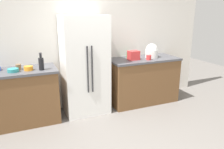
% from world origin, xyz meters
% --- Properties ---
extents(kitchen_back_panel, '(5.27, 0.10, 2.79)m').
position_xyz_m(kitchen_back_panel, '(0.00, 1.93, 1.39)').
color(kitchen_back_panel, silver).
rests_on(kitchen_back_panel, ground_plane).
extents(counter_left, '(1.27, 0.67, 0.94)m').
position_xyz_m(counter_left, '(-1.29, 1.55, 0.47)').
color(counter_left, brown).
rests_on(counter_left, ground_plane).
extents(counter_right, '(1.43, 0.67, 0.94)m').
position_xyz_m(counter_right, '(1.11, 1.55, 0.47)').
color(counter_right, brown).
rests_on(counter_right, ground_plane).
extents(refrigerator, '(0.80, 0.63, 1.81)m').
position_xyz_m(refrigerator, '(-0.13, 1.56, 0.90)').
color(refrigerator, white).
rests_on(refrigerator, ground_plane).
extents(toaster, '(0.21, 0.17, 0.18)m').
position_xyz_m(toaster, '(0.85, 1.51, 1.03)').
color(toaster, red).
rests_on(toaster, counter_right).
extents(rice_cooker, '(0.26, 0.26, 0.29)m').
position_xyz_m(rice_cooker, '(1.30, 1.57, 1.06)').
color(rice_cooker, white).
rests_on(rice_cooker, counter_right).
extents(bottle_a, '(0.08, 0.08, 0.28)m').
position_xyz_m(bottle_a, '(-0.90, 1.41, 1.05)').
color(bottle_a, black).
rests_on(bottle_a, counter_left).
extents(cup_a, '(0.09, 0.09, 0.11)m').
position_xyz_m(cup_a, '(0.86, 1.74, 0.99)').
color(cup_a, green).
rests_on(cup_a, counter_right).
extents(cup_b, '(0.10, 0.10, 0.09)m').
position_xyz_m(cup_b, '(1.13, 1.39, 0.98)').
color(cup_b, red).
rests_on(cup_b, counter_right).
extents(cup_c, '(0.09, 0.09, 0.09)m').
position_xyz_m(cup_c, '(-1.25, 1.59, 0.98)').
color(cup_c, brown).
rests_on(cup_c, counter_left).
extents(bowl_b, '(0.17, 0.17, 0.05)m').
position_xyz_m(bowl_b, '(-1.33, 1.46, 0.96)').
color(bowl_b, teal).
rests_on(bowl_b, counter_left).
extents(bowl_c, '(0.14, 0.14, 0.07)m').
position_xyz_m(bowl_c, '(-1.10, 1.47, 0.97)').
color(bowl_c, orange).
rests_on(bowl_c, counter_left).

